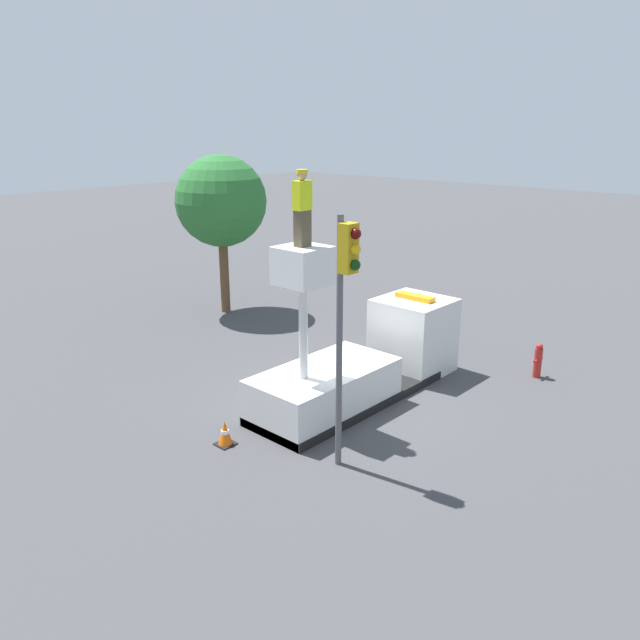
# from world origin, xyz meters

# --- Properties ---
(ground_plane) EXTENTS (120.00, 120.00, 0.00)m
(ground_plane) POSITION_xyz_m (0.00, 0.00, 0.00)
(ground_plane) COLOR #424244
(bucket_truck) EXTENTS (7.00, 2.08, 4.51)m
(bucket_truck) POSITION_xyz_m (0.66, 0.00, 0.93)
(bucket_truck) COLOR black
(bucket_truck) RESTS_ON ground
(worker) EXTENTS (0.40, 0.26, 1.75)m
(worker) POSITION_xyz_m (-1.76, 0.00, 5.39)
(worker) COLOR brown
(worker) RESTS_ON bucket_truck
(traffic_light_pole) EXTENTS (0.34, 0.57, 5.54)m
(traffic_light_pole) POSITION_xyz_m (-2.68, -2.09, 3.91)
(traffic_light_pole) COLOR #515156
(traffic_light_pole) RESTS_ON ground
(fire_hydrant) EXTENTS (0.47, 0.23, 1.06)m
(fire_hydrant) POSITION_xyz_m (5.08, -3.05, 0.52)
(fire_hydrant) COLOR #B2231E
(fire_hydrant) RESTS_ON ground
(traffic_cone_rear) EXTENTS (0.43, 0.43, 0.61)m
(traffic_cone_rear) POSITION_xyz_m (-3.84, 0.57, 0.29)
(traffic_cone_rear) COLOR black
(traffic_cone_rear) RESTS_ON ground
(tree_left_bg) EXTENTS (3.49, 3.49, 6.15)m
(tree_left_bg) POSITION_xyz_m (3.15, 9.11, 4.38)
(tree_left_bg) COLOR brown
(tree_left_bg) RESTS_ON ground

